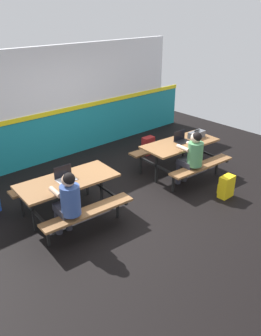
{
  "coord_description": "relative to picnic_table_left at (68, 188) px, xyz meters",
  "views": [
    {
      "loc": [
        -4.0,
        -4.34,
        3.42
      ],
      "look_at": [
        0.0,
        0.15,
        0.55
      ],
      "focal_mm": 37.1,
      "sensor_mm": 36.0,
      "label": 1
    }
  ],
  "objects": [
    {
      "name": "laptop_silver",
      "position": [
        -0.02,
        0.04,
        0.21
      ],
      "size": [
        0.33,
        0.24,
        0.22
      ],
      "color": "silver",
      "rests_on": "picnic_table_left"
    },
    {
      "name": "student_nearer",
      "position": [
        -0.33,
        -0.53,
        0.13
      ],
      "size": [
        0.38,
        0.53,
        1.21
      ],
      "color": "#2D2D38",
      "rests_on": "ground"
    },
    {
      "name": "picnic_table_right",
      "position": [
        2.71,
        -0.13,
        0.0
      ],
      "size": [
        1.73,
        1.66,
        0.74
      ],
      "color": "brown",
      "rests_on": "ground"
    },
    {
      "name": "ground_plane",
      "position": [
        1.36,
        -0.21,
        -0.58
      ],
      "size": [
        10.0,
        10.0,
        0.02
      ],
      "primitive_type": "cube",
      "color": "black"
    },
    {
      "name": "picnic_table_left",
      "position": [
        0.0,
        0.0,
        0.0
      ],
      "size": [
        1.73,
        1.66,
        0.74
      ],
      "color": "brown",
      "rests_on": "ground"
    },
    {
      "name": "accent_backdrop",
      "position": [
        1.36,
        2.43,
        0.67
      ],
      "size": [
        8.0,
        0.14,
        2.6
      ],
      "color": "teal",
      "rests_on": "ground"
    },
    {
      "name": "backpack_dark",
      "position": [
        2.64,
        -1.4,
        -0.36
      ],
      "size": [
        0.3,
        0.22,
        0.44
      ],
      "color": "yellow",
      "rests_on": "ground"
    },
    {
      "name": "laptop_dark",
      "position": [
        2.79,
        -0.1,
        0.21
      ],
      "size": [
        0.33,
        0.24,
        0.22
      ],
      "color": "black",
      "rests_on": "picnic_table_right"
    },
    {
      "name": "student_further",
      "position": [
        2.45,
        -0.67,
        0.13
      ],
      "size": [
        0.38,
        0.53,
        1.21
      ],
      "color": "#2D2D38",
      "rests_on": "ground"
    },
    {
      "name": "toolbox_grey",
      "position": [
        3.21,
        -0.17,
        0.24
      ],
      "size": [
        0.4,
        0.18,
        0.18
      ],
      "color": "#595B60",
      "rests_on": "picnic_table_right"
    },
    {
      "name": "satchel_spare",
      "position": [
        3.0,
        1.13,
        -0.36
      ],
      "size": [
        0.3,
        0.22,
        0.44
      ],
      "color": "maroon",
      "rests_on": "ground"
    }
  ]
}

